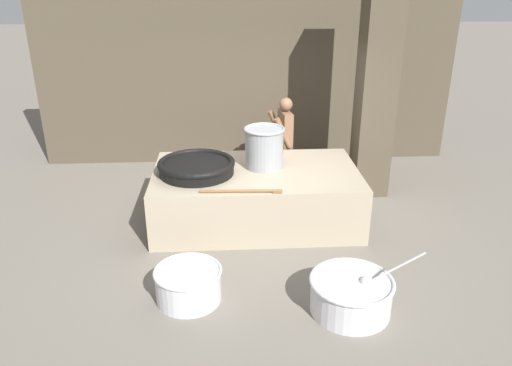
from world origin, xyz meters
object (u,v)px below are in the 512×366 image
(prep_bowl_meat, at_px, (188,283))
(prep_bowl_vegetables, at_px, (351,293))
(stock_pot, at_px, (264,147))
(cook, at_px, (284,140))
(giant_wok_near, at_px, (196,166))

(prep_bowl_meat, bearing_deg, prep_bowl_vegetables, -10.05)
(prep_bowl_vegetables, bearing_deg, prep_bowl_meat, 169.95)
(stock_pot, xyz_separation_m, prep_bowl_vegetables, (0.77, -2.34, -0.87))
(prep_bowl_meat, bearing_deg, cook, 65.43)
(stock_pot, relative_size, prep_bowl_vegetables, 0.50)
(stock_pot, xyz_separation_m, prep_bowl_meat, (-0.99, -2.03, -0.88))
(cook, relative_size, prep_bowl_vegetables, 1.32)
(stock_pot, bearing_deg, prep_bowl_vegetables, -71.85)
(prep_bowl_vegetables, bearing_deg, cook, 95.96)
(giant_wok_near, distance_m, prep_bowl_vegetables, 2.83)
(giant_wok_near, xyz_separation_m, prep_bowl_meat, (-0.03, -1.82, -0.68))
(stock_pot, relative_size, cook, 0.38)
(cook, relative_size, prep_bowl_meat, 2.03)
(giant_wok_near, xyz_separation_m, stock_pot, (0.96, 0.21, 0.20))
(prep_bowl_vegetables, xyz_separation_m, prep_bowl_meat, (-1.76, 0.31, -0.01))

